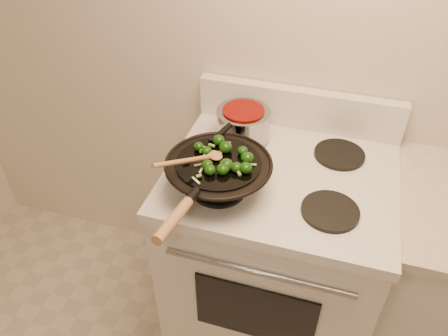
% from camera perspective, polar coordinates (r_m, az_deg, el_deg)
% --- Properties ---
extents(stove, '(0.78, 0.67, 1.08)m').
position_cam_1_polar(stove, '(1.83, 6.38, -11.32)').
color(stove, white).
rests_on(stove, ground).
extents(wok, '(0.34, 0.57, 0.17)m').
position_cam_1_polar(wok, '(1.38, -0.77, -0.80)').
color(wok, black).
rests_on(wok, stove).
extents(stirfry, '(0.22, 0.23, 0.04)m').
position_cam_1_polar(stirfry, '(1.35, 0.20, 1.30)').
color(stirfry, '#113609').
rests_on(stirfry, wok).
extents(wooden_spoon, '(0.16, 0.23, 0.10)m').
position_cam_1_polar(wooden_spoon, '(1.32, -3.41, 1.26)').
color(wooden_spoon, '#A47141').
rests_on(wooden_spoon, wok).
extents(saucepan, '(0.20, 0.31, 0.12)m').
position_cam_1_polar(saucepan, '(1.62, 2.48, 5.83)').
color(saucepan, '#919399').
rests_on(saucepan, stove).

